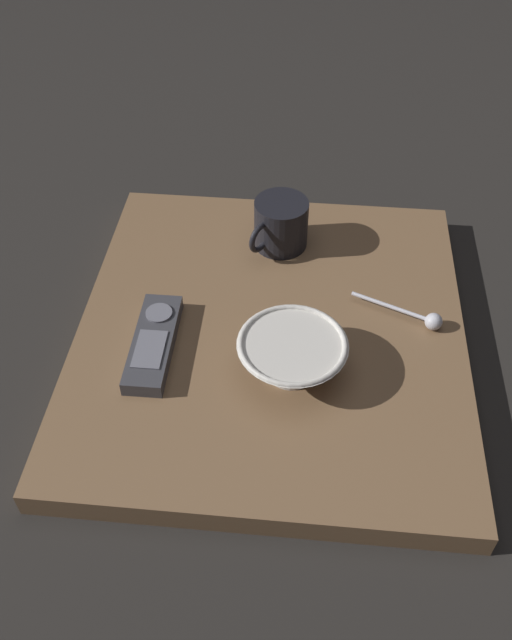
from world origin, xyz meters
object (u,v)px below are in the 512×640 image
object	(u,v)px
tv_remote_near	(154,343)
coffee_mug	(278,224)
teaspoon	(424,318)
cereal_bowl	(292,354)

from	to	relation	value
tv_remote_near	coffee_mug	bearing A→B (deg)	-122.27
coffee_mug	tv_remote_near	distance (m)	0.29
teaspoon	tv_remote_near	xyz separation A→B (m)	(0.38, 0.08, -0.00)
cereal_bowl	tv_remote_near	size ratio (longest dim) A/B	0.85
coffee_mug	cereal_bowl	bearing A→B (deg)	98.17
cereal_bowl	coffee_mug	xyz separation A→B (m)	(0.04, -0.27, 0.01)
cereal_bowl	teaspoon	bearing A→B (deg)	-150.46
teaspoon	coffee_mug	bearing A→B (deg)	-36.05
teaspoon	tv_remote_near	size ratio (longest dim) A/B	0.75
coffee_mug	tv_remote_near	xyz separation A→B (m)	(0.16, 0.25, -0.03)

